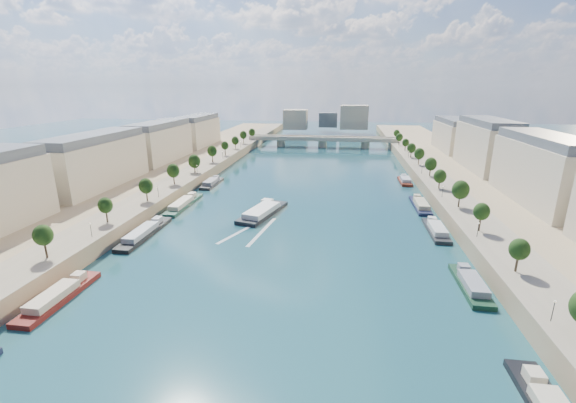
% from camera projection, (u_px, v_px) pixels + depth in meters
% --- Properties ---
extents(ground, '(700.00, 700.00, 0.00)m').
position_uv_depth(ground, '(306.00, 194.00, 166.60)').
color(ground, '#0B2533').
rests_on(ground, ground).
extents(quay_left, '(44.00, 520.00, 5.00)m').
position_uv_depth(quay_left, '(149.00, 183.00, 175.44)').
color(quay_left, '#9E8460').
rests_on(quay_left, ground).
extents(quay_right, '(44.00, 520.00, 5.00)m').
position_uv_depth(quay_right, '(482.00, 195.00, 156.31)').
color(quay_right, '#9E8460').
rests_on(quay_right, ground).
extents(pave_left, '(14.00, 520.00, 0.10)m').
position_uv_depth(pave_left, '(180.00, 178.00, 172.71)').
color(pave_left, gray).
rests_on(pave_left, quay_left).
extents(pave_right, '(14.00, 520.00, 0.10)m').
position_uv_depth(pave_right, '(444.00, 187.00, 157.56)').
color(pave_right, gray).
rests_on(pave_right, quay_right).
extents(trees_left, '(4.80, 268.80, 8.26)m').
position_uv_depth(trees_left, '(185.00, 166.00, 172.76)').
color(trees_left, '#382B1E').
rests_on(trees_left, ground).
extents(trees_right, '(4.80, 268.80, 8.26)m').
position_uv_depth(trees_right, '(435.00, 169.00, 165.73)').
color(trees_right, '#382B1E').
rests_on(trees_right, ground).
extents(lamps_left, '(0.36, 200.36, 4.28)m').
position_uv_depth(lamps_left, '(180.00, 178.00, 161.84)').
color(lamps_left, black).
rests_on(lamps_left, ground).
extents(lamps_right, '(0.36, 200.36, 4.28)m').
position_uv_depth(lamps_right, '(431.00, 178.00, 162.11)').
color(lamps_right, black).
rests_on(lamps_right, ground).
extents(buildings_left, '(16.00, 226.00, 23.20)m').
position_uv_depth(buildings_left, '(132.00, 148.00, 184.50)').
color(buildings_left, '#BEAB92').
rests_on(buildings_left, ground).
extents(buildings_right, '(16.00, 226.00, 23.20)m').
position_uv_depth(buildings_right, '(510.00, 156.00, 161.91)').
color(buildings_right, '#BEAB92').
rests_on(buildings_right, ground).
extents(skyline, '(79.00, 42.00, 22.00)m').
position_uv_depth(skyline, '(331.00, 118.00, 369.99)').
color(skyline, '#BEAB92').
rests_on(skyline, ground).
extents(bridge, '(112.00, 12.00, 8.15)m').
position_uv_depth(bridge, '(323.00, 140.00, 291.43)').
color(bridge, '#C1B79E').
rests_on(bridge, ground).
extents(tour_barge, '(14.77, 28.80, 3.78)m').
position_uv_depth(tour_barge, '(263.00, 212.00, 139.87)').
color(tour_barge, black).
rests_on(tour_barge, ground).
extents(wake, '(14.19, 25.92, 0.04)m').
position_uv_depth(wake, '(253.00, 231.00, 124.43)').
color(wake, silver).
rests_on(wake, ground).
extents(moored_barges_left, '(5.00, 154.69, 3.60)m').
position_uv_depth(moored_barges_left, '(141.00, 236.00, 118.20)').
color(moored_barges_left, '#1B1F3B').
rests_on(moored_barges_left, ground).
extents(moored_barges_right, '(5.00, 160.65, 3.60)m').
position_uv_depth(moored_barges_right, '(441.00, 238.00, 116.59)').
color(moored_barges_right, black).
rests_on(moored_barges_right, ground).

